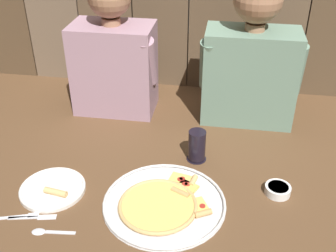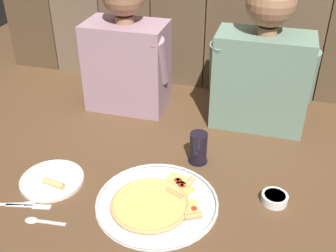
% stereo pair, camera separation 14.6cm
% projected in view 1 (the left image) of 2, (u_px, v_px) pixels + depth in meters
% --- Properties ---
extents(ground_plane, '(3.20, 3.20, 0.00)m').
position_uv_depth(ground_plane, '(161.00, 183.00, 1.48)').
color(ground_plane, brown).
extents(pizza_tray, '(0.41, 0.41, 0.03)m').
position_uv_depth(pizza_tray, '(163.00, 203.00, 1.37)').
color(pizza_tray, silver).
rests_on(pizza_tray, ground).
extents(dinner_plate, '(0.23, 0.23, 0.03)m').
position_uv_depth(dinner_plate, '(53.00, 189.00, 1.44)').
color(dinner_plate, white).
rests_on(dinner_plate, ground).
extents(drinking_glass, '(0.08, 0.08, 0.13)m').
position_uv_depth(drinking_glass, '(197.00, 146.00, 1.57)').
color(drinking_glass, black).
rests_on(drinking_glass, ground).
extents(dipping_bowl, '(0.09, 0.09, 0.03)m').
position_uv_depth(dipping_bowl, '(278.00, 189.00, 1.42)').
color(dipping_bowl, white).
rests_on(dipping_bowl, ground).
extents(table_fork, '(0.13, 0.05, 0.01)m').
position_uv_depth(table_fork, '(21.00, 216.00, 1.33)').
color(table_fork, silver).
rests_on(table_fork, ground).
extents(table_knife, '(0.16, 0.05, 0.01)m').
position_uv_depth(table_knife, '(33.00, 217.00, 1.33)').
color(table_knife, silver).
rests_on(table_knife, ground).
extents(table_spoon, '(0.14, 0.03, 0.01)m').
position_uv_depth(table_spoon, '(46.00, 231.00, 1.27)').
color(table_spoon, silver).
rests_on(table_spoon, ground).
extents(diner_left, '(0.39, 0.22, 0.62)m').
position_uv_depth(diner_left, '(113.00, 51.00, 1.80)').
color(diner_left, gray).
rests_on(diner_left, ground).
extents(diner_right, '(0.43, 0.21, 0.64)m').
position_uv_depth(diner_right, '(252.00, 55.00, 1.71)').
color(diner_right, slate).
rests_on(diner_right, ground).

